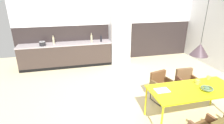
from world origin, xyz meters
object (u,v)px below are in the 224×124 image
at_px(cooking_pot, 42,44).
at_px(bottle_vinegar_dark, 54,40).
at_px(bottle_spice_small, 91,39).
at_px(mug_wide_latte, 208,78).
at_px(pendant_lamp_over_table_near, 200,50).
at_px(armchair_near_window, 161,83).
at_px(bottle_wine_green, 101,39).
at_px(fruit_bowl, 207,89).
at_px(mug_dark_espresso, 197,82).
at_px(armchair_facing_counter, 186,80).
at_px(dining_table, 193,91).
at_px(refrigerator_column, 119,38).
at_px(open_book, 162,90).

bearing_deg(cooking_pot, bottle_vinegar_dark, 25.42).
bearing_deg(bottle_spice_small, cooking_pot, -177.34).
distance_m(mug_wide_latte, bottle_spice_small, 4.15).
relative_size(bottle_spice_small, pendant_lamp_over_table_near, 0.24).
bearing_deg(armchair_near_window, bottle_vinegar_dark, -61.76).
distance_m(mug_wide_latte, bottle_wine_green, 3.96).
bearing_deg(bottle_spice_small, armchair_near_window, -64.98).
bearing_deg(fruit_bowl, bottle_wine_green, 110.64).
distance_m(mug_dark_espresso, bottle_wine_green, 3.91).
bearing_deg(pendant_lamp_over_table_near, bottle_spice_small, 113.33).
height_order(armchair_facing_counter, bottle_spice_small, bottle_spice_small).
height_order(armchair_facing_counter, fruit_bowl, fruit_bowl).
bearing_deg(bottle_vinegar_dark, dining_table, -52.41).
xyz_separation_m(refrigerator_column, open_book, (-0.16, -3.75, -0.22)).
bearing_deg(fruit_bowl, bottle_vinegar_dark, 128.70).
bearing_deg(armchair_near_window, open_book, 47.72).
xyz_separation_m(dining_table, bottle_wine_green, (-1.26, 3.79, 0.30)).
xyz_separation_m(armchair_near_window, bottle_vinegar_dark, (-2.74, 3.02, 0.53)).
relative_size(fruit_bowl, bottle_wine_green, 0.90).
height_order(bottle_wine_green, bottle_spice_small, bottle_spice_small).
relative_size(dining_table, open_book, 6.42).
bearing_deg(bottle_spice_small, bottle_wine_green, -1.62).
relative_size(mug_wide_latte, pendant_lamp_over_table_near, 0.08).
bearing_deg(fruit_bowl, dining_table, 151.64).
distance_m(refrigerator_column, mug_dark_espresso, 3.75).
relative_size(open_book, bottle_wine_green, 1.06).
height_order(armchair_facing_counter, cooking_pot, cooking_pot).
distance_m(fruit_bowl, bottle_spice_small, 4.33).
bearing_deg(mug_wide_latte, mug_dark_espresso, -161.18).
distance_m(armchair_facing_counter, pendant_lamp_over_table_near, 1.45).
height_order(armchair_near_window, pendant_lamp_over_table_near, pendant_lamp_over_table_near).
distance_m(open_book, mug_wide_latte, 1.31).
xyz_separation_m(armchair_facing_counter, fruit_bowl, (-0.25, -0.97, 0.30)).
xyz_separation_m(refrigerator_column, fruit_bowl, (0.73, -3.96, -0.18)).
distance_m(armchair_facing_counter, open_book, 1.39).
distance_m(mug_dark_espresso, bottle_spice_small, 4.07).
bearing_deg(bottle_wine_green, open_book, -81.06).
height_order(open_book, pendant_lamp_over_table_near, pendant_lamp_over_table_near).
bearing_deg(dining_table, mug_dark_espresso, 39.27).
bearing_deg(open_book, armchair_facing_counter, 33.63).
xyz_separation_m(fruit_bowl, mug_wide_latte, (0.40, 0.42, 0.00)).
xyz_separation_m(refrigerator_column, cooking_pot, (-2.86, -0.13, -0.01)).
xyz_separation_m(mug_wide_latte, cooking_pot, (-3.98, 3.41, 0.17)).
xyz_separation_m(fruit_bowl, bottle_vinegar_dark, (-3.21, 4.01, 0.22)).
bearing_deg(open_book, mug_wide_latte, 9.23).
bearing_deg(armchair_near_window, bottle_wine_green, -85.06).
xyz_separation_m(cooking_pot, bottle_spice_small, (1.75, 0.08, 0.06)).
relative_size(fruit_bowl, pendant_lamp_over_table_near, 0.17).
height_order(mug_wide_latte, bottle_vinegar_dark, bottle_vinegar_dark).
distance_m(dining_table, mug_wide_latte, 0.69).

